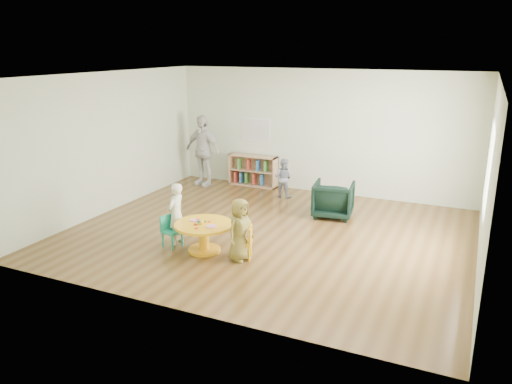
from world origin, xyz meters
TOP-DOWN VIEW (x-y plane):
  - room at (0.01, 0.00)m, footprint 7.10×7.00m
  - activity_table at (-0.64, -1.18)m, footprint 0.97×0.97m
  - kid_chair_left at (-1.27, -1.22)m, footprint 0.35×0.35m
  - kid_chair_right at (0.10, -1.17)m, footprint 0.37×0.37m
  - bookshelf at (-1.61, 2.86)m, footprint 1.20×0.30m
  - alphabet_poster at (-1.60, 2.98)m, footprint 0.74×0.01m
  - armchair at (0.81, 1.40)m, footprint 0.85×0.87m
  - child_left at (-1.24, -1.09)m, footprint 0.26×0.39m
  - child_right at (0.05, -1.25)m, footprint 0.45×0.56m
  - toddler at (-0.58, 2.24)m, footprint 0.45×0.36m
  - adult_caretaker at (-2.74, 2.40)m, footprint 1.06×0.58m

SIDE VIEW (x-z plane):
  - kid_chair_left at x=-1.27m, z-range 0.02..0.56m
  - kid_chair_right at x=0.10m, z-range 0.02..0.56m
  - activity_table at x=-0.64m, z-range 0.07..0.60m
  - armchair at x=0.81m, z-range 0.00..0.71m
  - bookshelf at x=-1.61m, z-range -0.01..0.74m
  - toddler at x=-0.58m, z-range 0.00..0.89m
  - child_right at x=0.05m, z-range 0.00..1.01m
  - child_left at x=-1.24m, z-range 0.00..1.07m
  - adult_caretaker at x=-2.74m, z-range 0.00..1.70m
  - alphabet_poster at x=-1.60m, z-range 1.08..1.62m
  - room at x=0.01m, z-range 0.49..3.29m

